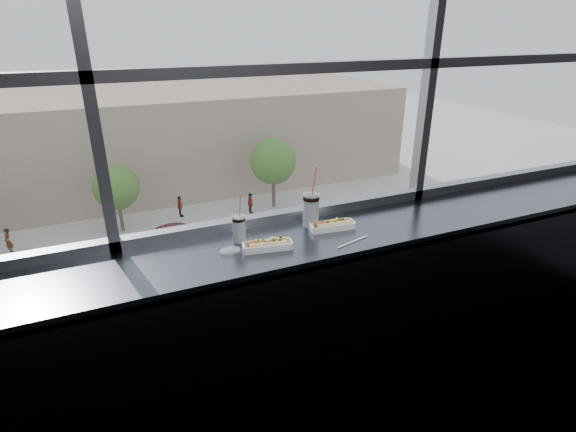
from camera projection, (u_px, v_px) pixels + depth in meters
name	position (u px, v px, depth m)	size (l,w,h in m)	color
wall_back_lower	(285.00, 294.00, 3.02)	(6.00, 6.00, 0.00)	black
window_glass	(283.00, 8.00, 2.34)	(6.00, 6.00, 0.00)	silver
window_mullions	(284.00, 8.00, 2.33)	(6.00, 0.08, 2.40)	gray
counter	(304.00, 242.00, 2.58)	(6.00, 0.55, 0.06)	slate
counter_fascia	(321.00, 341.00, 2.57)	(6.00, 0.04, 1.04)	slate
hotdog_tray_left	(267.00, 245.00, 2.42)	(0.28, 0.13, 0.07)	white
hotdog_tray_right	(332.00, 225.00, 2.66)	(0.28, 0.12, 0.07)	white
soda_cup_left	(239.00, 227.00, 2.49)	(0.08, 0.08, 0.29)	white
soda_cup_right	(311.00, 209.00, 2.68)	(0.10, 0.10, 0.38)	white
loose_straw	(353.00, 242.00, 2.51)	(0.01, 0.01, 0.23)	white
wrapper	(230.00, 250.00, 2.40)	(0.11, 0.08, 0.03)	silver
plaza_ground	(112.00, 170.00, 44.23)	(120.00, 120.00, 0.00)	beige
street_asphalt	(141.00, 287.00, 24.41)	(80.00, 10.00, 0.06)	black
far_sidewalk	(127.00, 230.00, 31.16)	(80.00, 6.00, 0.04)	beige
far_building	(109.00, 142.00, 38.02)	(50.00, 14.00, 8.00)	tan
car_near_c	(117.00, 319.00, 20.13)	(5.85, 2.44, 1.95)	maroon
car_near_d	(253.00, 287.00, 22.46)	(6.33, 2.64, 2.11)	white
car_far_b	(180.00, 233.00, 28.49)	(5.60, 2.33, 1.87)	maroon
pedestrian_a	(7.00, 239.00, 27.52)	(0.91, 0.69, 2.06)	#66605B
pedestrian_b	(112.00, 216.00, 30.67)	(0.98, 0.74, 2.21)	#66605B
pedestrian_c	(180.00, 205.00, 32.96)	(0.85, 0.64, 1.92)	#66605B
pedestrian_d	(250.00, 201.00, 33.49)	(0.87, 0.65, 1.96)	#66605B
tree_center	(116.00, 188.00, 29.81)	(3.03, 3.03, 4.74)	#47382B
tree_right	(273.00, 162.00, 33.74)	(3.48, 3.48, 5.44)	#47382B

